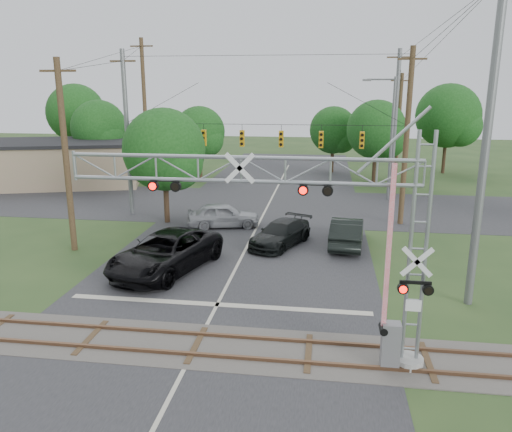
# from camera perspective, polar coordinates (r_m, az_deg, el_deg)

# --- Properties ---
(ground) EXTENTS (160.00, 160.00, 0.00)m
(ground) POSITION_cam_1_polar(r_m,az_deg,el_deg) (16.92, -8.63, -17.75)
(ground) COLOR #29441F
(ground) RESTS_ON ground
(road_main) EXTENTS (14.00, 90.00, 0.02)m
(road_main) POSITION_cam_1_polar(r_m,az_deg,el_deg) (25.68, -2.29, -5.96)
(road_main) COLOR #2A2A2D
(road_main) RESTS_ON ground
(road_cross) EXTENTS (90.00, 12.00, 0.02)m
(road_cross) POSITION_cam_1_polar(r_m,az_deg,el_deg) (38.96, 1.38, 1.19)
(road_cross) COLOR #2A2A2D
(road_cross) RESTS_ON ground
(railroad_track) EXTENTS (90.00, 3.20, 0.17)m
(railroad_track) POSITION_cam_1_polar(r_m,az_deg,el_deg) (18.56, -6.84, -14.45)
(railroad_track) COLOR #4F4A44
(railroad_track) RESTS_ON ground
(crossing_gantry) EXTENTS (11.74, 0.99, 7.77)m
(crossing_gantry) POSITION_cam_1_polar(r_m,az_deg,el_deg) (15.86, 5.99, -0.82)
(crossing_gantry) COLOR #989892
(crossing_gantry) RESTS_ON ground
(traffic_signal_span) EXTENTS (19.34, 0.36, 11.50)m
(traffic_signal_span) POSITION_cam_1_polar(r_m,az_deg,el_deg) (33.99, 2.18, 9.00)
(traffic_signal_span) COLOR slate
(traffic_signal_span) RESTS_ON ground
(pickup_black) EXTENTS (5.09, 7.58, 1.93)m
(pickup_black) POSITION_cam_1_polar(r_m,az_deg,el_deg) (25.42, -10.28, -4.12)
(pickup_black) COLOR black
(pickup_black) RESTS_ON ground
(car_dark) EXTENTS (3.84, 5.37, 1.44)m
(car_dark) POSITION_cam_1_polar(r_m,az_deg,el_deg) (29.08, 2.82, -2.02)
(car_dark) COLOR black
(car_dark) RESTS_ON ground
(sedan_silver) EXTENTS (5.06, 3.03, 1.61)m
(sedan_silver) POSITION_cam_1_polar(r_m,az_deg,el_deg) (32.95, -3.76, 0.11)
(sedan_silver) COLOR gray
(sedan_silver) RESTS_ON ground
(suv_dark) EXTENTS (2.22, 5.25, 1.69)m
(suv_dark) POSITION_cam_1_polar(r_m,az_deg,el_deg) (29.47, 10.36, -1.77)
(suv_dark) COLOR black
(suv_dark) RESTS_ON ground
(commercial_building) EXTENTS (19.36, 13.61, 4.09)m
(commercial_building) POSITION_cam_1_polar(r_m,az_deg,el_deg) (51.48, -22.86, 5.64)
(commercial_building) COLOR gray
(commercial_building) RESTS_ON ground
(streetlight) EXTENTS (2.61, 0.27, 9.79)m
(streetlight) POSITION_cam_1_polar(r_m,az_deg,el_deg) (41.59, 15.00, 9.19)
(streetlight) COLOR slate
(streetlight) RESTS_ON ground
(utility_poles) EXTENTS (24.70, 29.30, 13.61)m
(utility_poles) POSITION_cam_1_polar(r_m,az_deg,el_deg) (36.24, 4.52, 9.95)
(utility_poles) COLOR #3E281C
(utility_poles) RESTS_ON ground
(treeline) EXTENTS (56.63, 30.05, 9.42)m
(treeline) POSITION_cam_1_polar(r_m,az_deg,el_deg) (47.81, 3.24, 10.22)
(treeline) COLOR #372619
(treeline) RESTS_ON ground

